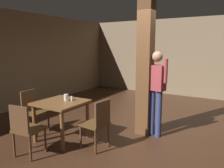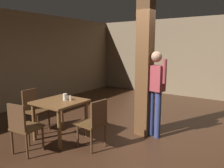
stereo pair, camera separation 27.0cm
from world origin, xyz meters
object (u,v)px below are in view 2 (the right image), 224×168
(napkin_cup, at_px, (65,97))
(standing_person, at_px, (155,88))
(chair_west, at_px, (34,108))
(chair_south, at_px, (23,126))
(salt_shaker, at_px, (70,98))
(chair_east, at_px, (94,121))
(dining_table, at_px, (60,108))

(napkin_cup, relative_size, standing_person, 0.08)
(chair_west, bearing_deg, napkin_cup, 8.75)
(chair_south, relative_size, salt_shaker, 9.36)
(chair_east, xyz_separation_m, chair_south, (-0.85, -0.84, 0.00))
(chair_south, bearing_deg, salt_shaker, 80.11)
(chair_east, bearing_deg, chair_south, -135.23)
(chair_south, bearing_deg, dining_table, 88.90)
(chair_east, distance_m, chair_south, 1.19)
(chair_east, height_order, standing_person, standing_person)
(dining_table, relative_size, standing_person, 0.50)
(chair_west, distance_m, salt_shaker, 1.00)
(chair_west, bearing_deg, dining_table, 2.56)
(napkin_cup, xyz_separation_m, standing_person, (1.44, 1.03, 0.17))
(napkin_cup, xyz_separation_m, salt_shaker, (0.10, 0.04, -0.02))
(chair_east, xyz_separation_m, napkin_cup, (-0.78, 0.06, 0.33))
(dining_table, height_order, salt_shaker, salt_shaker)
(dining_table, bearing_deg, chair_east, 2.19)
(standing_person, bearing_deg, chair_east, -121.03)
(chair_west, distance_m, chair_south, 1.09)
(salt_shaker, relative_size, standing_person, 0.06)
(chair_south, distance_m, standing_person, 2.50)
(chair_south, xyz_separation_m, standing_person, (1.51, 1.93, 0.50))
(chair_east, relative_size, chair_south, 1.00)
(chair_south, xyz_separation_m, napkin_cup, (0.06, 0.90, 0.33))
(dining_table, relative_size, chair_west, 0.96)
(chair_west, distance_m, napkin_cup, 0.90)
(dining_table, bearing_deg, salt_shaker, 42.73)
(chair_west, bearing_deg, salt_shaker, 10.48)
(chair_west, distance_m, chair_east, 1.62)
(salt_shaker, height_order, standing_person, standing_person)
(chair_east, xyz_separation_m, salt_shaker, (-0.68, 0.11, 0.31))
(dining_table, relative_size, salt_shaker, 8.98)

